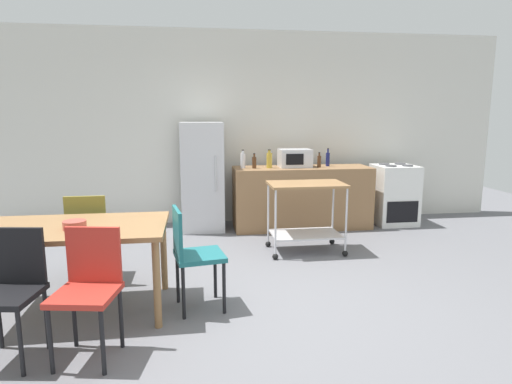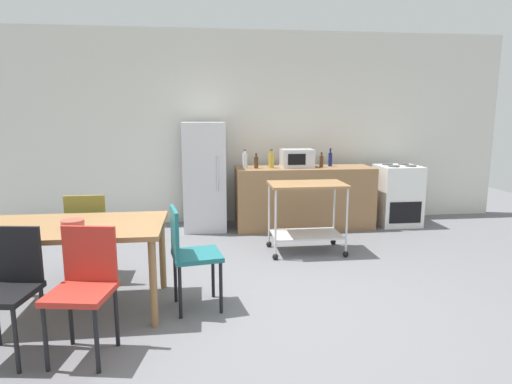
{
  "view_description": "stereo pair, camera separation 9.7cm",
  "coord_description": "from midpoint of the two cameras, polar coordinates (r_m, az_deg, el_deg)",
  "views": [
    {
      "loc": [
        -0.65,
        -3.55,
        1.66
      ],
      "look_at": [
        0.02,
        1.2,
        0.8
      ],
      "focal_mm": 30.55,
      "sensor_mm": 36.0,
      "label": 1
    },
    {
      "loc": [
        -0.55,
        -3.57,
        1.66
      ],
      "look_at": [
        0.02,
        1.2,
        0.8
      ],
      "focal_mm": 30.55,
      "sensor_mm": 36.0,
      "label": 2
    }
  ],
  "objects": [
    {
      "name": "chair_olive",
      "position": [
        4.66,
        -21.53,
        -4.75
      ],
      "size": [
        0.4,
        0.4,
        0.89
      ],
      "rotation": [
        0.0,
        0.0,
        3.14
      ],
      "color": "olive",
      "rests_on": "ground_plane"
    },
    {
      "name": "kitchen_cart",
      "position": [
        5.27,
        6.05,
        -1.8
      ],
      "size": [
        0.91,
        0.57,
        0.85
      ],
      "color": "olive",
      "rests_on": "ground_plane"
    },
    {
      "name": "bottle_wine",
      "position": [
        6.4,
        7.84,
        4.04
      ],
      "size": [
        0.06,
        0.06,
        0.22
      ],
      "color": "#4C2D19",
      "rests_on": "kitchen_counter"
    },
    {
      "name": "bottle_olive_oil",
      "position": [
        6.55,
        8.96,
        4.31
      ],
      "size": [
        0.06,
        0.06,
        0.27
      ],
      "color": "navy",
      "rests_on": "kitchen_counter"
    },
    {
      "name": "ground_plane",
      "position": [
        3.97,
        1.47,
        -14.53
      ],
      "size": [
        12.0,
        12.0,
        0.0
      ],
      "primitive_type": "plane",
      "color": "slate"
    },
    {
      "name": "dining_table",
      "position": [
        3.95,
        -23.33,
        -5.21
      ],
      "size": [
        1.5,
        0.9,
        0.75
      ],
      "color": "olive",
      "rests_on": "ground_plane"
    },
    {
      "name": "refrigerator",
      "position": [
        6.32,
        -7.48,
        2.01
      ],
      "size": [
        0.6,
        0.63,
        1.55
      ],
      "color": "silver",
      "rests_on": "ground_plane"
    },
    {
      "name": "microwave",
      "position": [
        6.38,
        4.67,
        4.45
      ],
      "size": [
        0.46,
        0.35,
        0.26
      ],
      "color": "silver",
      "rests_on": "kitchen_counter"
    },
    {
      "name": "bottle_soy_sauce",
      "position": [
        6.25,
        1.31,
        4.21
      ],
      "size": [
        0.08,
        0.08,
        0.27
      ],
      "color": "gold",
      "rests_on": "kitchen_counter"
    },
    {
      "name": "stove_oven",
      "position": [
        6.95,
        17.23,
        -0.32
      ],
      "size": [
        0.6,
        0.61,
        0.92
      ],
      "color": "white",
      "rests_on": "ground_plane"
    },
    {
      "name": "chair_black",
      "position": [
        3.46,
        -30.19,
        -10.52
      ],
      "size": [
        0.46,
        0.46,
        0.89
      ],
      "rotation": [
        0.0,
        0.0,
        -0.15
      ],
      "color": "black",
      "rests_on": "ground_plane"
    },
    {
      "name": "bottle_hot_sauce",
      "position": [
        6.21,
        -0.68,
        3.92
      ],
      "size": [
        0.06,
        0.06,
        0.22
      ],
      "color": "#4C2D19",
      "rests_on": "kitchen_counter"
    },
    {
      "name": "chair_teal",
      "position": [
        3.76,
        -9.14,
        -7.64
      ],
      "size": [
        0.46,
        0.46,
        0.89
      ],
      "rotation": [
        0.0,
        0.0,
        1.74
      ],
      "color": "#1E666B",
      "rests_on": "ground_plane"
    },
    {
      "name": "chair_red",
      "position": [
        3.25,
        -21.87,
        -11.15
      ],
      "size": [
        0.47,
        0.47,
        0.89
      ],
      "rotation": [
        0.0,
        0.0,
        -0.18
      ],
      "color": "#B72D23",
      "rests_on": "ground_plane"
    },
    {
      "name": "fruit_bowl",
      "position": [
        3.8,
        -23.35,
        -3.99
      ],
      "size": [
        0.18,
        0.18,
        0.07
      ],
      "primitive_type": "cylinder",
      "color": "#B24C3F",
      "rests_on": "dining_table"
    },
    {
      "name": "back_wall",
      "position": [
        6.79,
        -2.97,
        8.35
      ],
      "size": [
        8.4,
        0.12,
        2.9
      ],
      "primitive_type": "cube",
      "color": "silver",
      "rests_on": "ground_plane"
    },
    {
      "name": "kitchen_counter",
      "position": [
        6.46,
        5.57,
        -0.71
      ],
      "size": [
        2.0,
        0.64,
        0.9
      ],
      "primitive_type": "cube",
      "color": "olive",
      "rests_on": "ground_plane"
    },
    {
      "name": "bottle_sesame_oil",
      "position": [
        6.23,
        -2.17,
        4.18
      ],
      "size": [
        0.07,
        0.07,
        0.26
      ],
      "color": "silver",
      "rests_on": "kitchen_counter"
    }
  ]
}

